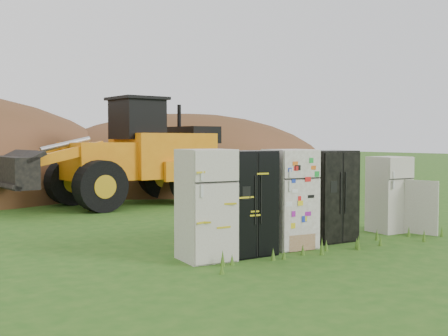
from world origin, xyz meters
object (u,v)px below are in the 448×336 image
Objects in this scene: fridge_sticker at (290,199)px; wheel_loader at (113,151)px; fridge_dark_mid at (329,196)px; fridge_leftmost at (206,205)px; fridge_black_side at (244,203)px; fridge_open_door at (389,194)px.

fridge_sticker is 0.27× the size of wheel_loader.
wheel_loader is at bearing 103.00° from fridge_dark_mid.
fridge_dark_mid is at bearing -84.52° from wheel_loader.
fridge_dark_mid is 0.26× the size of wheel_loader.
fridge_leftmost reaches higher than fridge_black_side.
fridge_sticker is (1.05, 0.00, 0.01)m from fridge_black_side.
fridge_dark_mid is 7.72m from wheel_loader.
wheel_loader is at bearing 116.36° from fridge_open_door.
wheel_loader reaches higher than fridge_black_side.
fridge_leftmost is 1.01× the size of fridge_sticker.
wheel_loader is at bearing 97.37° from fridge_sticker.
fridge_dark_mid is (2.13, 0.07, -0.01)m from fridge_black_side.
fridge_open_door is at bearing 4.32° from fridge_black_side.
fridge_sticker reaches higher than fridge_dark_mid.
wheel_loader is at bearing 84.91° from fridge_black_side.
fridge_leftmost is 1.80m from fridge_sticker.
fridge_black_side is at bearing -172.74° from fridge_open_door.
fridge_black_side is 1.11× the size of fridge_open_door.
fridge_leftmost reaches higher than fridge_sticker.
fridge_black_side is 1.05m from fridge_sticker.
fridge_sticker is 1.02× the size of fridge_dark_mid.
fridge_black_side reaches higher than fridge_dark_mid.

